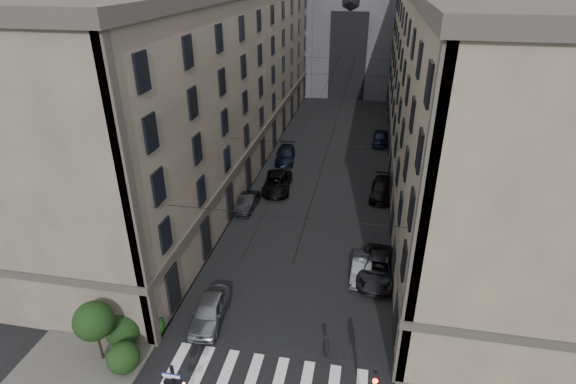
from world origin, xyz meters
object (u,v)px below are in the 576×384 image
Objects in this scene: pedestrian at (326,346)px; car_left_near at (209,310)px; car_right_near at (362,269)px; car_right_midfar at (382,189)px; car_right_midnear at (378,268)px; car_right_far at (380,138)px; car_left_far at (285,154)px; car_left_midnear at (247,203)px; car_left_midfar at (277,183)px.

car_left_near is at bearing 55.17° from pedestrian.
car_right_midfar is at bearing 85.52° from car_right_near.
car_left_near is 12.35m from car_right_midnear.
car_right_far is at bearing -27.77° from pedestrian.
car_left_near reaches higher than car_right_midfar.
car_left_far is 1.11× the size of car_right_far.
car_right_near is (9.31, 6.44, -0.13)m from car_left_near.
car_left_near reaches higher than car_left_far.
car_left_midnear is 18.71m from pedestrian.
car_right_midfar reaches higher than car_right_near.
car_right_midnear is (12.03, -8.15, 0.11)m from car_left_midnear.
car_left_midfar is 18.43m from car_right_far.
car_right_midfar is 1.12× the size of car_right_far.
pedestrian is (9.21, -16.29, 0.13)m from car_left_midnear.
car_left_near is 11.32m from car_right_near.
car_right_far is at bearing 96.25° from car_right_midnear.
pedestrian is (7.30, -20.72, 0.01)m from car_left_midfar.
car_right_near is at bearing -91.44° from car_right_midfar.
car_right_far is at bearing 89.23° from car_right_near.
car_right_midnear is at bearing 28.25° from car_left_near.
car_right_near is 8.18m from pedestrian.
car_left_far is at bearing -7.59° from pedestrian.
pedestrian is (-2.85, -36.10, 0.00)m from car_right_far.
car_left_near is 22.49m from car_right_midfar.
car_right_midfar is 21.55m from pedestrian.
car_right_midfar is (12.31, 5.04, 0.09)m from car_left_midnear.
car_right_far is (12.06, 19.82, 0.12)m from car_left_midnear.
car_left_near is 36.10m from car_right_far.
car_right_midnear reaches higher than car_left_midnear.
car_right_near is 28.12m from car_right_far.
car_left_far reaches higher than car_left_midnear.
car_left_midnear is 0.87× the size of car_right_far.
car_left_midfar is 1.09× the size of car_left_far.
car_left_near reaches higher than car_left_midfar.
car_left_near is 1.13× the size of car_left_midnear.
car_right_midnear reaches higher than car_left_far.
car_right_far reaches higher than car_right_midnear.
car_left_near is at bearing -95.75° from car_left_far.
pedestrian reaches higher than car_right_midnear.
car_left_midnear is (-1.58, 14.72, -0.12)m from car_left_near.
car_right_far reaches higher than car_right_near.
car_right_far reaches higher than car_left_midnear.
car_left_midfar is 10.42m from car_right_midfar.
car_right_far is 36.22m from pedestrian.
car_left_midfar is at bearing 68.60° from car_left_midnear.
car_left_near is 7.79m from pedestrian.
car_left_midnear is at bearing 152.20° from car_right_midnear.
car_left_near is 1.15× the size of car_right_near.
car_right_near is (8.98, -12.72, -0.12)m from car_left_midfar.
car_left_midnear is 13.68m from car_right_near.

